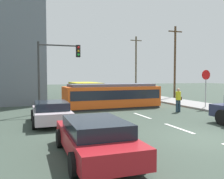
# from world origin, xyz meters

# --- Properties ---
(ground_plane) EXTENTS (120.00, 120.00, 0.00)m
(ground_plane) POSITION_xyz_m (0.00, 10.00, 0.00)
(ground_plane) COLOR #37443A
(lane_stripe_1) EXTENTS (0.16, 2.40, 0.01)m
(lane_stripe_1) POSITION_xyz_m (0.00, 2.00, 0.01)
(lane_stripe_1) COLOR silver
(lane_stripe_1) RESTS_ON ground
(lane_stripe_2) EXTENTS (0.16, 2.40, 0.01)m
(lane_stripe_2) POSITION_xyz_m (0.00, 6.00, 0.01)
(lane_stripe_2) COLOR silver
(lane_stripe_2) RESTS_ON ground
(lane_stripe_3) EXTENTS (0.16, 2.40, 0.01)m
(lane_stripe_3) POSITION_xyz_m (0.00, 16.25, 0.01)
(lane_stripe_3) COLOR silver
(lane_stripe_3) RESTS_ON ground
(lane_stripe_4) EXTENTS (0.16, 2.40, 0.01)m
(lane_stripe_4) POSITION_xyz_m (0.00, 22.25, 0.01)
(lane_stripe_4) COLOR silver
(lane_stripe_4) RESTS_ON ground
(streetcar_tram) EXTENTS (7.62, 2.88, 1.93)m
(streetcar_tram) POSITION_xyz_m (-0.57, 10.25, 0.99)
(streetcar_tram) COLOR #ED581A
(streetcar_tram) RESTS_ON ground
(city_bus) EXTENTS (2.58, 5.80, 1.90)m
(city_bus) POSITION_xyz_m (-1.40, 16.39, 1.09)
(city_bus) COLOR gold
(city_bus) RESTS_ON ground
(pedestrian_crossing) EXTENTS (0.51, 0.36, 1.67)m
(pedestrian_crossing) POSITION_xyz_m (3.16, 6.66, 0.94)
(pedestrian_crossing) COLOR #1F3443
(pedestrian_crossing) RESTS_ON ground
(parked_sedan_near) EXTENTS (2.04, 4.58, 1.19)m
(parked_sedan_near) POSITION_xyz_m (-4.88, -0.67, 0.63)
(parked_sedan_near) COLOR #A81A22
(parked_sedan_near) RESTS_ON ground
(parked_sedan_mid) EXTENTS (2.02, 4.04, 1.19)m
(parked_sedan_mid) POSITION_xyz_m (-5.71, 5.19, 0.62)
(parked_sedan_mid) COLOR #C2B3BD
(parked_sedan_mid) RESTS_ON ground
(stop_sign) EXTENTS (0.76, 0.07, 2.88)m
(stop_sign) POSITION_xyz_m (6.26, 7.56, 2.19)
(stop_sign) COLOR gray
(stop_sign) RESTS_ON sidewalk_curb_right
(traffic_light_mast) EXTENTS (2.87, 0.33, 4.83)m
(traffic_light_mast) POSITION_xyz_m (-5.02, 8.95, 3.40)
(traffic_light_mast) COLOR #333333
(traffic_light_mast) RESTS_ON ground
(utility_pole_mid) EXTENTS (1.80, 0.24, 8.35)m
(utility_pole_mid) POSITION_xyz_m (9.44, 16.62, 4.36)
(utility_pole_mid) COLOR #4F3623
(utility_pole_mid) RESTS_ON ground
(utility_pole_far) EXTENTS (1.80, 0.24, 8.56)m
(utility_pole_far) POSITION_xyz_m (8.63, 25.77, 4.46)
(utility_pole_far) COLOR brown
(utility_pole_far) RESTS_ON ground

